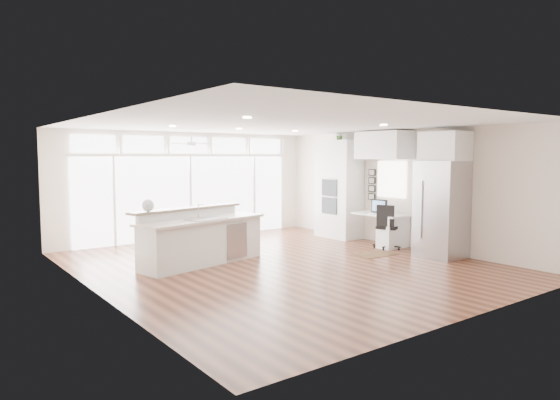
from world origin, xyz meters
TOP-DOWN VIEW (x-y plane):
  - floor at (0.00, 0.00)m, footprint 7.00×8.00m
  - ceiling at (0.00, 0.00)m, footprint 7.00×8.00m
  - wall_back at (0.00, 4.00)m, footprint 7.00×0.04m
  - wall_front at (0.00, -4.00)m, footprint 7.00×0.04m
  - wall_left at (-3.50, 0.00)m, footprint 0.04×8.00m
  - wall_right at (3.50, 0.00)m, footprint 0.04×8.00m
  - glass_wall at (0.00, 3.94)m, footprint 5.80×0.06m
  - transom_row at (0.00, 3.94)m, footprint 5.90×0.06m
  - desk_window at (3.46, 0.30)m, footprint 0.04×0.85m
  - ceiling_fan at (-0.50, 2.80)m, footprint 1.16×1.16m
  - recessed_lights at (0.00, 0.20)m, footprint 3.40×3.00m
  - oven_cabinet at (3.17, 1.80)m, footprint 0.64×1.20m
  - desk_nook at (3.13, 0.30)m, footprint 0.72×1.30m
  - upper_cabinets at (3.17, 0.30)m, footprint 0.64×1.30m
  - refrigerator at (3.11, -1.35)m, footprint 0.76×0.90m
  - fridge_cabinet at (3.17, -1.35)m, footprint 0.64×0.90m
  - framed_photos at (3.46, 0.92)m, footprint 0.06×0.22m
  - kitchen_island at (-1.20, 1.00)m, footprint 2.88×1.62m
  - rug at (2.21, -0.36)m, footprint 0.88×0.66m
  - office_chair at (2.96, -0.06)m, footprint 0.67×0.64m
  - fishbowl at (-2.21, 1.17)m, footprint 0.29×0.29m
  - monitor at (3.05, 0.30)m, footprint 0.11×0.43m
  - keyboard at (2.88, 0.30)m, footprint 0.13×0.30m
  - potted_plant at (3.17, 1.80)m, footprint 0.27×0.30m

SIDE VIEW (x-z plane):
  - floor at x=0.00m, z-range -0.02..0.00m
  - rug at x=2.21m, z-range 0.00..0.01m
  - desk_nook at x=3.13m, z-range 0.00..0.76m
  - office_chair at x=2.96m, z-range 0.00..1.00m
  - kitchen_island at x=-1.20m, z-range 0.00..1.08m
  - keyboard at x=2.88m, z-range 0.76..0.77m
  - monitor at x=3.05m, z-range 0.76..1.12m
  - refrigerator at x=3.11m, z-range 0.00..2.00m
  - glass_wall at x=0.00m, z-range 0.01..2.09m
  - fishbowl at x=-2.21m, z-range 1.08..1.31m
  - oven_cabinet at x=3.17m, z-range 0.00..2.50m
  - wall_back at x=0.00m, z-range 0.00..2.70m
  - wall_front at x=0.00m, z-range 0.00..2.70m
  - wall_left at x=-3.50m, z-range 0.00..2.70m
  - wall_right at x=3.50m, z-range 0.00..2.70m
  - framed_photos at x=3.46m, z-range 1.00..1.80m
  - desk_window at x=3.46m, z-range 1.12..1.98m
  - fridge_cabinet at x=3.17m, z-range 2.00..2.60m
  - upper_cabinets at x=3.17m, z-range 2.03..2.67m
  - transom_row at x=0.00m, z-range 2.18..2.58m
  - ceiling_fan at x=-0.50m, z-range 2.32..2.64m
  - potted_plant at x=3.17m, z-range 2.50..2.72m
  - recessed_lights at x=0.00m, z-range 2.67..2.69m
  - ceiling at x=0.00m, z-range 2.69..2.71m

